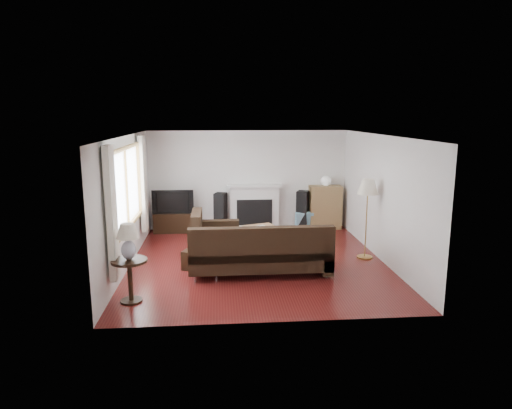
{
  "coord_description": "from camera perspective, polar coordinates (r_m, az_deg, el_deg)",
  "views": [
    {
      "loc": [
        -0.75,
        -8.73,
        2.91
      ],
      "look_at": [
        0.0,
        0.3,
        1.1
      ],
      "focal_mm": 32.0,
      "sensor_mm": 36.0,
      "label": 1
    }
  ],
  "objects": [
    {
      "name": "side_table",
      "position": [
        7.48,
        -15.44,
        -9.17
      ],
      "size": [
        0.55,
        0.55,
        0.69
      ],
      "primitive_type": "cube",
      "color": "black",
      "rests_on": "ground"
    },
    {
      "name": "bookshelf",
      "position": [
        11.82,
        8.62,
        -0.34
      ],
      "size": [
        0.81,
        0.38,
        1.11
      ],
      "primitive_type": "cube",
      "color": "olive",
      "rests_on": "ground"
    },
    {
      "name": "fireplace",
      "position": [
        11.64,
        -0.22,
        -0.28
      ],
      "size": [
        1.4,
        0.26,
        1.15
      ],
      "primitive_type": "cube",
      "color": "white",
      "rests_on": "room"
    },
    {
      "name": "speaker_right",
      "position": [
        11.69,
        5.84,
        -0.7
      ],
      "size": [
        0.38,
        0.41,
        0.99
      ],
      "primitive_type": "cube",
      "rotation": [
        0.0,
        0.0,
        -0.42
      ],
      "color": "black",
      "rests_on": "ground"
    },
    {
      "name": "coffee_table",
      "position": [
        10.01,
        -0.66,
        -4.23
      ],
      "size": [
        1.33,
        1.0,
        0.46
      ],
      "primitive_type": "cube",
      "rotation": [
        0.0,
        0.0,
        0.34
      ],
      "color": "#A0744D",
      "rests_on": "ground"
    },
    {
      "name": "tv_stand",
      "position": [
        11.59,
        -10.21,
        -2.17
      ],
      "size": [
        0.99,
        0.44,
        0.49
      ],
      "primitive_type": "cube",
      "color": "black",
      "rests_on": "ground"
    },
    {
      "name": "sectional_sofa",
      "position": [
        8.45,
        0.48,
        -5.61
      ],
      "size": [
        2.79,
        2.04,
        0.9
      ],
      "primitive_type": "cube",
      "color": "black",
      "rests_on": "ground"
    },
    {
      "name": "curtain_far",
      "position": [
        10.29,
        -13.93,
        2.53
      ],
      "size": [
        0.1,
        0.35,
        2.1
      ],
      "primitive_type": "cube",
      "color": "white",
      "rests_on": "room"
    },
    {
      "name": "curtain_near",
      "position": [
        7.36,
        -17.6,
        -1.08
      ],
      "size": [
        0.1,
        0.35,
        2.1
      ],
      "primitive_type": "cube",
      "color": "white",
      "rests_on": "room"
    },
    {
      "name": "globe_lamp",
      "position": [
        11.7,
        8.72,
        2.93
      ],
      "size": [
        0.25,
        0.25,
        0.25
      ],
      "primitive_type": "sphere",
      "color": "white",
      "rests_on": "bookshelf"
    },
    {
      "name": "speaker_left",
      "position": [
        11.51,
        -4.45,
        -0.92
      ],
      "size": [
        0.36,
        0.39,
        0.96
      ],
      "primitive_type": "cube",
      "rotation": [
        0.0,
        0.0,
        -0.33
      ],
      "color": "black",
      "rests_on": "ground"
    },
    {
      "name": "footstool",
      "position": [
        8.84,
        -7.49,
        -6.77
      ],
      "size": [
        0.56,
        0.56,
        0.37
      ],
      "primitive_type": "cube",
      "rotation": [
        0.0,
        0.0,
        -0.38
      ],
      "color": "black",
      "rests_on": "ground"
    },
    {
      "name": "room",
      "position": [
        8.92,
        0.16,
        0.57
      ],
      "size": [
        5.1,
        5.6,
        2.54
      ],
      "color": "#571513",
      "rests_on": "ground"
    },
    {
      "name": "floor_lamp",
      "position": [
        9.48,
        13.64,
        -1.79
      ],
      "size": [
        0.48,
        0.48,
        1.63
      ],
      "primitive_type": "cube",
      "rotation": [
        0.0,
        0.0,
        0.16
      ],
      "color": "#AF823C",
      "rests_on": "ground"
    },
    {
      "name": "television",
      "position": [
        11.48,
        -10.3,
        0.44
      ],
      "size": [
        1.01,
        0.13,
        0.58
      ],
      "primitive_type": "imported",
      "color": "black",
      "rests_on": "tv_stand"
    },
    {
      "name": "window",
      "position": [
        8.8,
        -15.83,
        1.98
      ],
      "size": [
        0.12,
        2.74,
        1.54
      ],
      "primitive_type": "cube",
      "color": "olive",
      "rests_on": "room"
    },
    {
      "name": "table_lamp",
      "position": [
        7.28,
        -15.7,
        -4.53
      ],
      "size": [
        0.35,
        0.35,
        0.56
      ],
      "primitive_type": "cube",
      "color": "silver",
      "rests_on": "side_table"
    }
  ]
}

